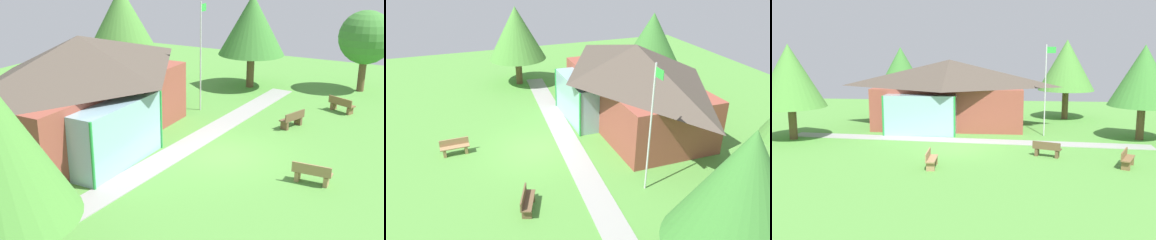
% 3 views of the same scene
% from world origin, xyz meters
% --- Properties ---
extents(ground_plane, '(44.00, 44.00, 0.00)m').
position_xyz_m(ground_plane, '(0.00, 0.00, 0.00)').
color(ground_plane, '#54933D').
extents(pavilion, '(11.50, 6.91, 4.91)m').
position_xyz_m(pavilion, '(-1.49, 6.41, 2.55)').
color(pavilion, brown).
rests_on(pavilion, ground_plane).
extents(footpath, '(22.72, 2.90, 0.03)m').
position_xyz_m(footpath, '(0.00, 1.87, 0.01)').
color(footpath, '#999993').
rests_on(footpath, ground_plane).
extents(flagpole, '(0.64, 0.08, 5.97)m').
position_xyz_m(flagpole, '(5.23, 3.84, 3.28)').
color(flagpole, silver).
rests_on(flagpole, ground_plane).
extents(bench_mid_right, '(1.56, 0.93, 0.84)m').
position_xyz_m(bench_mid_right, '(4.85, -1.59, 0.40)').
color(bench_mid_right, brown).
rests_on(bench_mid_right, ground_plane).
extents(bench_front_center, '(0.49, 1.51, 0.84)m').
position_xyz_m(bench_front_center, '(-0.98, -4.17, 0.40)').
color(bench_front_center, '#9E7A51').
rests_on(bench_front_center, ground_plane).
extents(bench_lawn_far_right, '(1.03, 1.55, 0.84)m').
position_xyz_m(bench_lawn_far_right, '(8.55, -3.21, 0.40)').
color(bench_lawn_far_right, brown).
rests_on(bench_lawn_far_right, ground_plane).
extents(tree_east_hedge, '(4.23, 4.23, 5.96)m').
position_xyz_m(tree_east_hedge, '(11.15, 3.26, 4.04)').
color(tree_east_hedge, brown).
rests_on(tree_east_hedge, ground_plane).
extents(tree_west_hedge, '(4.38, 4.38, 6.01)m').
position_xyz_m(tree_west_hedge, '(-10.81, 1.35, 4.02)').
color(tree_west_hedge, brown).
rests_on(tree_west_hedge, ground_plane).
extents(tree_behind_pavilion_left, '(4.06, 4.06, 5.80)m').
position_xyz_m(tree_behind_pavilion_left, '(-5.94, 10.30, 3.95)').
color(tree_behind_pavilion_left, brown).
rests_on(tree_behind_pavilion_left, ground_plane).
extents(tree_behind_pavilion_right, '(4.49, 4.49, 6.39)m').
position_xyz_m(tree_behind_pavilion_right, '(7.52, 10.72, 4.35)').
color(tree_behind_pavilion_right, brown).
rests_on(tree_behind_pavilion_right, ground_plane).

